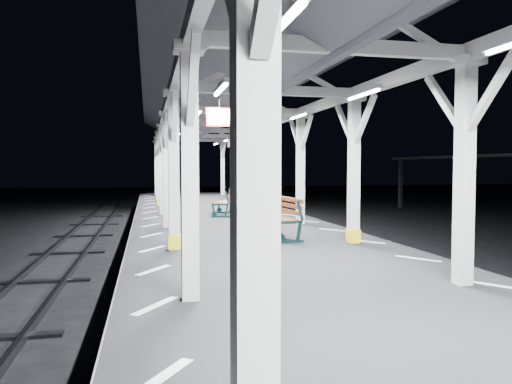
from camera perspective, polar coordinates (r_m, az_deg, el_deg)
name	(u,v)px	position (r m, az deg, el deg)	size (l,w,h in m)	color
ground	(293,319)	(9.26, 4.28, -14.33)	(120.00, 120.00, 0.00)	black
platform	(293,292)	(9.12, 4.29, -11.33)	(6.00, 50.00, 1.00)	black
hazard_stripes_left	(154,270)	(8.65, -11.63, -8.74)	(1.00, 48.00, 0.01)	silver
hazard_stripes_right	(418,259)	(9.98, 18.02, -7.26)	(1.00, 48.00, 0.01)	silver
canopy	(295,62)	(9.01, 4.44, 14.57)	(5.40, 49.00, 4.65)	beige
bench_mid	(281,216)	(12.26, 2.93, -2.78)	(0.82, 1.87, 0.99)	black
bench_far	(226,201)	(17.92, -3.50, -1.08)	(1.03, 1.83, 0.94)	black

